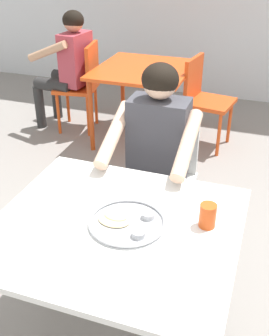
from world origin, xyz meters
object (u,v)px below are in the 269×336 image
(thali_tray, at_px, (127,222))
(diner_foreground, at_px, (154,153))
(drinking_cup, at_px, (208,215))
(chair_foreground, at_px, (162,172))
(table_foreground, at_px, (116,237))
(table_background_red, at_px, (143,76))
(chair_red_left, at_px, (83,81))
(chair_red_right, at_px, (203,96))
(patron_background, at_px, (68,61))

(thali_tray, relative_size, diner_foreground, 0.28)
(drinking_cup, relative_size, diner_foreground, 0.09)
(thali_tray, xyz_separation_m, chair_foreground, (-0.08, 0.87, -0.25))
(table_foreground, distance_m, table_background_red, 2.38)
(drinking_cup, distance_m, table_background_red, 2.40)
(diner_foreground, bearing_deg, chair_red_left, 127.03)
(chair_red_right, height_order, patron_background, patron_background)
(patron_background, bearing_deg, thali_tray, -57.45)
(patron_background, bearing_deg, diner_foreground, -49.79)
(thali_tray, relative_size, patron_background, 0.28)
(chair_foreground, relative_size, table_background_red, 0.87)
(thali_tray, height_order, chair_foreground, chair_foreground)
(table_foreground, bearing_deg, table_background_red, 105.18)
(table_foreground, height_order, drinking_cup, drinking_cup)
(table_foreground, xyz_separation_m, table_background_red, (-0.62, 2.30, -0.01))
(table_background_red, xyz_separation_m, chair_red_right, (0.57, 0.06, -0.14))
(diner_foreground, distance_m, chair_red_left, 2.07)
(chair_red_right, bearing_deg, chair_foreground, -89.19)
(table_foreground, bearing_deg, chair_red_left, 118.71)
(drinking_cup, relative_size, table_background_red, 0.12)
(table_foreground, xyz_separation_m, thali_tray, (0.05, 0.02, 0.08))
(table_foreground, height_order, patron_background, patron_background)
(thali_tray, height_order, drinking_cup, drinking_cup)
(thali_tray, distance_m, diner_foreground, 0.66)
(chair_red_left, height_order, chair_red_right, chair_red_left)
(chair_red_left, relative_size, patron_background, 0.75)
(chair_foreground, bearing_deg, diner_foreground, -89.52)
(table_foreground, xyz_separation_m, patron_background, (-1.42, 2.31, 0.07))
(diner_foreground, bearing_deg, chair_foreground, 90.48)
(thali_tray, xyz_separation_m, chair_red_left, (-1.31, 2.29, -0.21))
(chair_foreground, height_order, patron_background, patron_background)
(chair_foreground, bearing_deg, patron_background, 134.18)
(drinking_cup, xyz_separation_m, patron_background, (-1.79, 2.19, -0.06))
(chair_foreground, relative_size, diner_foreground, 0.67)
(diner_foreground, height_order, chair_red_right, diner_foreground)
(table_foreground, xyz_separation_m, chair_foreground, (-0.03, 0.89, -0.17))
(thali_tray, distance_m, patron_background, 2.72)
(table_foreground, xyz_separation_m, diner_foreground, (-0.03, 0.67, 0.08))
(drinking_cup, bearing_deg, diner_foreground, 126.62)
(patron_background, bearing_deg, table_background_red, -0.82)
(patron_background, bearing_deg, drinking_cup, -50.65)
(diner_foreground, bearing_deg, thali_tray, -83.38)
(drinking_cup, bearing_deg, table_foreground, -161.91)
(drinking_cup, distance_m, chair_red_right, 2.29)
(table_foreground, relative_size, chair_red_right, 1.26)
(drinking_cup, bearing_deg, patron_background, 129.35)
(diner_foreground, relative_size, chair_red_left, 1.37)
(table_background_red, bearing_deg, patron_background, 179.18)
(diner_foreground, height_order, patron_background, diner_foreground)
(diner_foreground, relative_size, table_background_red, 1.30)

